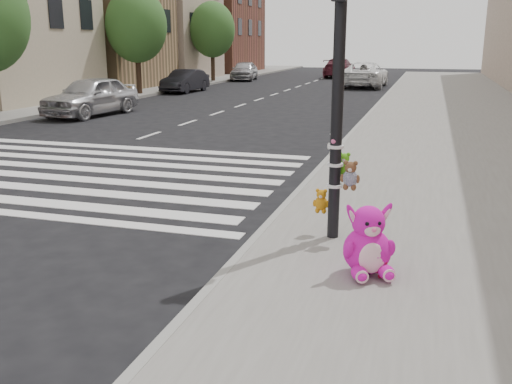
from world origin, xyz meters
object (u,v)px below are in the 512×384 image
at_px(red_teddy, 383,270).
at_px(signal_pole, 338,120).
at_px(pink_bunny, 368,245).
at_px(car_silver_far, 91,96).
at_px(car_white_near, 364,75).
at_px(car_dark_far, 185,81).

bearing_deg(red_teddy, signal_pole, 129.17).
xyz_separation_m(signal_pole, pink_bunny, (0.59, -1.24, -1.31)).
xyz_separation_m(car_silver_far, car_white_near, (8.65, 17.82, 0.03)).
distance_m(car_dark_far, car_white_near, 11.67).
bearing_deg(red_teddy, car_white_near, 105.16).
distance_m(red_teddy, car_dark_far, 27.73).
xyz_separation_m(signal_pole, car_dark_far, (-12.42, 23.07, -1.16)).
bearing_deg(car_white_near, signal_pole, 96.24).
height_order(red_teddy, car_dark_far, car_dark_far).
distance_m(pink_bunny, red_teddy, 0.33).
xyz_separation_m(pink_bunny, car_white_near, (-3.55, 31.13, 0.29)).
distance_m(pink_bunny, car_dark_far, 27.57).
bearing_deg(car_white_near, car_silver_far, 64.71).
distance_m(red_teddy, car_silver_far, 18.24).
bearing_deg(red_teddy, car_silver_far, 141.12).
xyz_separation_m(pink_bunny, red_teddy, (0.19, -0.07, -0.26)).
bearing_deg(pink_bunny, car_white_near, 72.68).
distance_m(car_silver_far, car_dark_far, 11.03).
distance_m(red_teddy, car_white_near, 31.43).
height_order(red_teddy, car_silver_far, car_silver_far).
bearing_deg(signal_pole, car_white_near, 95.65).
distance_m(signal_pole, car_white_near, 30.06).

